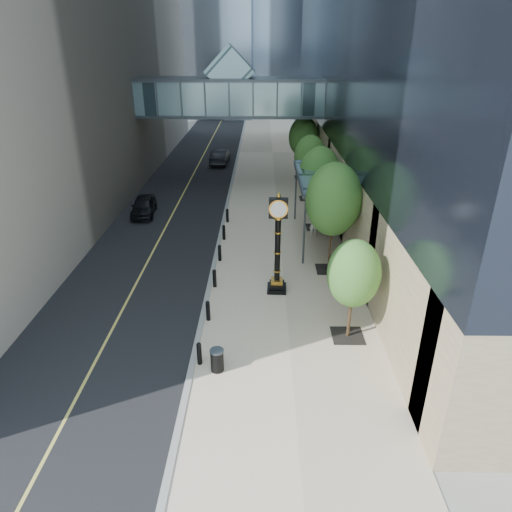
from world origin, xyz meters
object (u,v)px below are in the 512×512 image
(pedestrian, at_px, (314,224))
(car_far, at_px, (220,157))
(car_near, at_px, (144,206))
(street_clock, at_px, (278,251))
(trash_bin, at_px, (217,361))

(pedestrian, distance_m, car_far, 21.58)
(pedestrian, xyz_separation_m, car_near, (-12.31, 4.14, -0.18))
(street_clock, bearing_deg, trash_bin, -109.07)
(street_clock, xyz_separation_m, car_near, (-9.67, 11.53, -1.62))
(trash_bin, relative_size, car_near, 0.22)
(street_clock, bearing_deg, car_near, 132.33)
(trash_bin, relative_size, car_far, 0.19)
(trash_bin, relative_size, pedestrian, 0.54)
(pedestrian, bearing_deg, trash_bin, 85.44)
(car_near, relative_size, car_far, 0.86)
(street_clock, relative_size, pedestrian, 3.16)
(trash_bin, height_order, pedestrian, pedestrian)
(pedestrian, bearing_deg, car_far, -52.57)
(car_near, bearing_deg, street_clock, -55.65)
(trash_bin, bearing_deg, car_near, 111.68)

